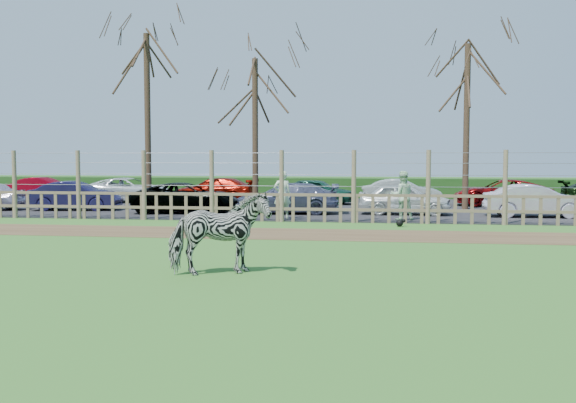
# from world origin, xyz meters

# --- Properties ---
(ground) EXTENTS (120.00, 120.00, 0.00)m
(ground) POSITION_xyz_m (0.00, 0.00, 0.00)
(ground) COLOR #558F33
(ground) RESTS_ON ground
(dirt_strip) EXTENTS (34.00, 2.80, 0.01)m
(dirt_strip) POSITION_xyz_m (0.00, 4.50, 0.01)
(dirt_strip) COLOR brown
(dirt_strip) RESTS_ON ground
(asphalt) EXTENTS (44.00, 13.00, 0.04)m
(asphalt) POSITION_xyz_m (0.00, 14.50, 0.02)
(asphalt) COLOR #232326
(asphalt) RESTS_ON ground
(hedge) EXTENTS (46.00, 2.00, 1.10)m
(hedge) POSITION_xyz_m (0.00, 21.50, 0.55)
(hedge) COLOR #1E4716
(hedge) RESTS_ON ground
(fence) EXTENTS (30.16, 0.16, 2.50)m
(fence) POSITION_xyz_m (0.00, 8.00, 0.80)
(fence) COLOR brown
(fence) RESTS_ON ground
(tree_left) EXTENTS (4.80, 4.80, 7.88)m
(tree_left) POSITION_xyz_m (-6.50, 12.50, 5.62)
(tree_left) COLOR #3D2B1E
(tree_left) RESTS_ON ground
(tree_mid) EXTENTS (4.80, 4.80, 6.83)m
(tree_mid) POSITION_xyz_m (-2.00, 13.50, 4.87)
(tree_mid) COLOR #3D2B1E
(tree_mid) RESTS_ON ground
(tree_right) EXTENTS (4.80, 4.80, 7.35)m
(tree_right) POSITION_xyz_m (7.00, 14.00, 5.24)
(tree_right) COLOR #3D2B1E
(tree_right) RESTS_ON ground
(zebra) EXTENTS (2.08, 1.56, 1.60)m
(zebra) POSITION_xyz_m (0.32, -2.13, 0.80)
(zebra) COLOR gray
(zebra) RESTS_ON ground
(visitor_a) EXTENTS (0.72, 0.57, 1.72)m
(visitor_a) POSITION_xyz_m (-0.08, 8.68, 0.90)
(visitor_a) COLOR #C9EEBF
(visitor_a) RESTS_ON asphalt
(visitor_b) EXTENTS (0.94, 0.80, 1.72)m
(visitor_b) POSITION_xyz_m (4.17, 8.85, 0.90)
(visitor_b) COLOR #B6E6B4
(visitor_b) RESTS_ON asphalt
(crow) EXTENTS (0.30, 0.23, 0.25)m
(crow) POSITION_xyz_m (4.05, 7.00, 0.12)
(crow) COLOR black
(crow) RESTS_ON ground
(car_1) EXTENTS (3.78, 1.74, 1.20)m
(car_1) POSITION_xyz_m (-9.21, 11.20, 0.64)
(car_1) COLOR #1A1741
(car_1) RESTS_ON asphalt
(car_2) EXTENTS (4.49, 2.41, 1.20)m
(car_2) POSITION_xyz_m (-4.24, 10.60, 0.64)
(car_2) COLOR black
(car_2) RESTS_ON asphalt
(car_3) EXTENTS (4.25, 1.99, 1.20)m
(car_3) POSITION_xyz_m (-0.25, 10.83, 0.64)
(car_3) COLOR #4F5471
(car_3) RESTS_ON asphalt
(car_4) EXTENTS (3.60, 1.61, 1.20)m
(car_4) POSITION_xyz_m (4.34, 11.07, 0.64)
(car_4) COLOR white
(car_4) RESTS_ON asphalt
(car_5) EXTENTS (3.66, 1.31, 1.20)m
(car_5) POSITION_xyz_m (9.10, 10.68, 0.64)
(car_5) COLOR silver
(car_5) RESTS_ON asphalt
(car_7) EXTENTS (3.74, 1.59, 1.20)m
(car_7) POSITION_xyz_m (-13.19, 15.92, 0.64)
(car_7) COLOR maroon
(car_7) RESTS_ON asphalt
(car_8) EXTENTS (4.46, 2.32, 1.20)m
(car_8) POSITION_xyz_m (-8.80, 15.96, 0.64)
(car_8) COLOR silver
(car_8) RESTS_ON asphalt
(car_9) EXTENTS (4.23, 1.94, 1.20)m
(car_9) POSITION_xyz_m (-4.56, 16.16, 0.64)
(car_9) COLOR maroon
(car_9) RESTS_ON asphalt
(car_10) EXTENTS (3.65, 1.78, 1.20)m
(car_10) POSITION_xyz_m (0.45, 16.16, 0.64)
(car_10) COLOR #184D39
(car_10) RESTS_ON asphalt
(car_11) EXTENTS (3.65, 1.30, 1.20)m
(car_11) POSITION_xyz_m (4.39, 15.77, 0.64)
(car_11) COLOR beige
(car_11) RESTS_ON asphalt
(car_12) EXTENTS (4.44, 2.27, 1.20)m
(car_12) POSITION_xyz_m (8.89, 16.05, 0.64)
(car_12) COLOR maroon
(car_12) RESTS_ON asphalt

